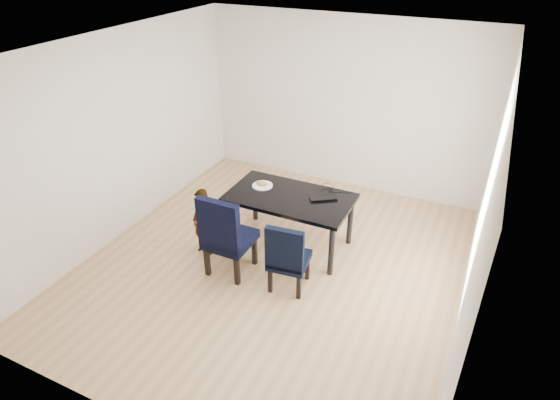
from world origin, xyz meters
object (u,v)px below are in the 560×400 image
at_px(chair_left, 230,232).
at_px(chair_right, 289,254).
at_px(child, 203,223).
at_px(plate, 262,186).
at_px(dining_table, 290,221).
at_px(laptop, 322,196).

height_order(chair_left, chair_right, chair_left).
distance_m(chair_left, child, 0.53).
bearing_deg(chair_right, plate, 125.80).
xyz_separation_m(dining_table, laptop, (0.39, 0.16, 0.39)).
bearing_deg(plate, dining_table, -11.47).
distance_m(dining_table, child, 1.14).
bearing_deg(child, chair_left, -0.76).
bearing_deg(plate, laptop, 4.87).
bearing_deg(chair_right, dining_table, 107.55).
bearing_deg(plate, chair_left, -89.36).
distance_m(plate, laptop, 0.83).
distance_m(chair_left, plate, 0.92).
bearing_deg(chair_right, child, 167.72).
height_order(child, laptop, child).
bearing_deg(child, chair_right, 10.69).
xyz_separation_m(chair_left, chair_right, (0.78, 0.02, -0.09)).
distance_m(dining_table, plate, 0.59).
bearing_deg(chair_left, child, 163.13).
bearing_deg(chair_left, chair_right, 2.15).
height_order(chair_right, child, child).
distance_m(dining_table, chair_right, 0.86).
bearing_deg(laptop, chair_right, 53.51).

